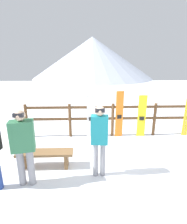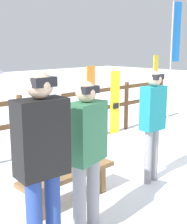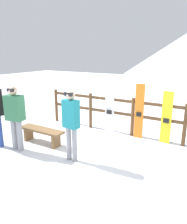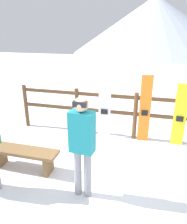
{
  "view_description": "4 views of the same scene",
  "coord_description": "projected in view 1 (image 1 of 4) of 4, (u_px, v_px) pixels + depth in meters",
  "views": [
    {
      "loc": [
        -0.87,
        -3.61,
        2.53
      ],
      "look_at": [
        -0.69,
        1.33,
        1.09
      ],
      "focal_mm": 28.0,
      "sensor_mm": 36.0,
      "label": 1
    },
    {
      "loc": [
        -4.29,
        -2.68,
        1.98
      ],
      "look_at": [
        -0.54,
        1.15,
        0.86
      ],
      "focal_mm": 50.0,
      "sensor_mm": 36.0,
      "label": 2
    },
    {
      "loc": [
        2.21,
        -3.86,
        2.42
      ],
      "look_at": [
        -0.72,
        1.01,
        0.88
      ],
      "focal_mm": 35.0,
      "sensor_mm": 36.0,
      "label": 3
    },
    {
      "loc": [
        0.3,
        -2.87,
        2.52
      ],
      "look_at": [
        -0.8,
        1.22,
        0.92
      ],
      "focal_mm": 35.0,
      "sensor_mm": 36.0,
      "label": 4
    }
  ],
  "objects": [
    {
      "name": "ground_plane",
      "position": [
        124.0,
        170.0,
        4.2
      ],
      "size": [
        40.0,
        40.0,
        0.0
      ],
      "primitive_type": "plane",
      "color": "white"
    },
    {
      "name": "snowboard_white",
      "position": [
        91.0,
        117.0,
        5.89
      ],
      "size": [
        0.3,
        0.06,
        1.46
      ],
      "color": "white",
      "rests_on": "ground"
    },
    {
      "name": "snowboard_yellow",
      "position": [
        142.0,
        116.0,
        5.95
      ],
      "size": [
        0.28,
        0.07,
        1.45
      ],
      "color": "yellow",
      "rests_on": "ground"
    },
    {
      "name": "person_teal",
      "position": [
        99.0,
        136.0,
        3.77
      ],
      "size": [
        0.38,
        0.23,
        1.65
      ],
      "color": "gray",
      "rests_on": "ground"
    },
    {
      "name": "snowboard_orange",
      "position": [
        119.0,
        115.0,
        5.91
      ],
      "size": [
        0.26,
        0.08,
        1.59
      ],
      "color": "orange",
      "rests_on": "ground"
    },
    {
      "name": "fence",
      "position": [
        113.0,
        117.0,
        5.98
      ],
      "size": [
        5.96,
        0.1,
        1.16
      ],
      "color": "brown",
      "rests_on": "ground"
    },
    {
      "name": "bench",
      "position": [
        45.0,
        155.0,
        4.26
      ],
      "size": [
        1.36,
        0.36,
        0.43
      ],
      "color": "brown",
      "rests_on": "ground"
    },
    {
      "name": "person_plaid_green",
      "position": [
        23.0,
        144.0,
        3.49
      ],
      "size": [
        0.49,
        0.34,
        1.64
      ],
      "color": "gray",
      "rests_on": "ground"
    },
    {
      "name": "mountain_backdrop",
      "position": [
        93.0,
        58.0,
        26.44
      ],
      "size": [
        18.0,
        18.0,
        6.0
      ],
      "color": "#B2BCD1",
      "rests_on": "ground"
    }
  ]
}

